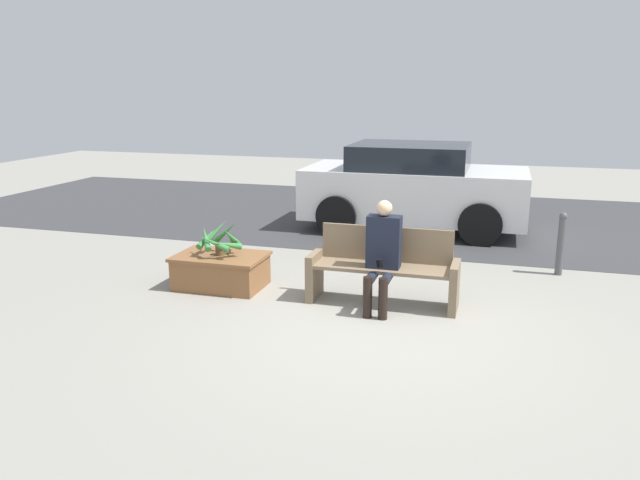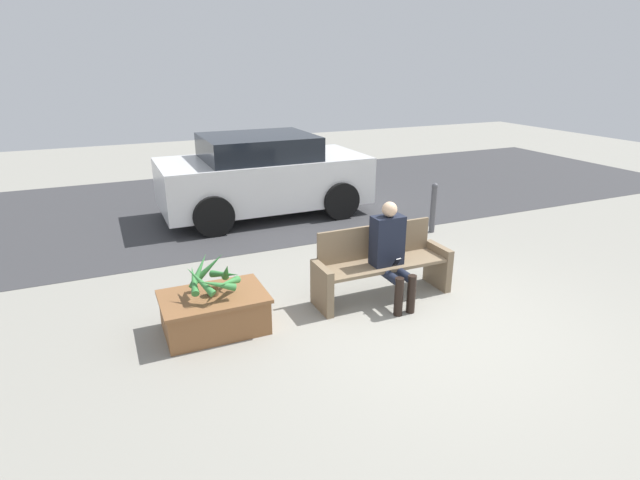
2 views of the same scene
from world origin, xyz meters
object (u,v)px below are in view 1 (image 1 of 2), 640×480
planter_box (221,270)px  parked_car (414,187)px  person_seated (382,251)px  potted_plant (220,239)px  bollard_post (561,242)px  bench (383,268)px

planter_box → parked_car: 4.48m
person_seated → parked_car: bearing=93.3°
person_seated → planter_box: size_ratio=1.11×
potted_plant → bollard_post: bollard_post is taller
planter_box → potted_plant: size_ratio=1.81×
bench → person_seated: person_seated is taller
potted_plant → bench: bearing=0.2°
person_seated → potted_plant: size_ratio=2.02×
bench → bollard_post: bearing=40.5°
planter_box → bollard_post: (4.22, 1.80, 0.22)m
planter_box → parked_car: (1.88, 4.03, 0.54)m
planter_box → potted_plant: potted_plant is taller
bench → planter_box: size_ratio=1.55×
bollard_post → planter_box: bearing=-156.9°
person_seated → parked_car: 4.22m
potted_plant → parked_car: parked_car is taller
person_seated → parked_car: size_ratio=0.33×
bollard_post → bench: bearing=-139.5°
person_seated → bollard_post: (2.09, 1.98, -0.23)m
parked_car → person_seated: bearing=-86.7°
bench → bollard_post: 2.77m
parked_car → bollard_post: (2.33, -2.23, -0.31)m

